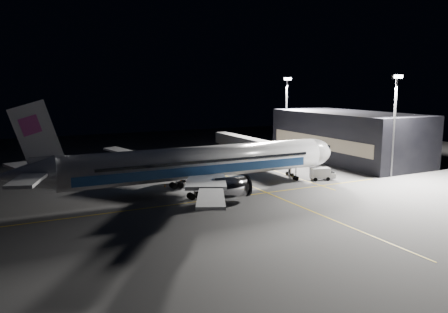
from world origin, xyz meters
TOP-DOWN VIEW (x-y plane):
  - ground at (0.00, 0.00)m, footprint 200.00×200.00m
  - guide_line_main at (10.00, 0.00)m, footprint 0.25×80.00m
  - guide_line_cross at (0.00, -6.00)m, footprint 70.00×0.25m
  - guide_line_side at (22.00, 10.00)m, footprint 0.25×40.00m
  - airliner at (-1.08, 0.00)m, footprint 61.48×54.22m
  - terminal at (45.98, 14.00)m, footprint 18.12×40.00m
  - jet_bridge at (22.00, 18.06)m, footprint 3.60×34.40m
  - floodlight_mast_north at (40.00, 31.99)m, footprint 2.40×0.68m
  - floodlight_mast_south at (40.00, -6.01)m, footprint 2.40×0.67m
  - service_truck at (25.31, -2.12)m, footprint 5.14×3.16m
  - baggage_tug at (0.90, 8.55)m, footprint 2.48×2.11m
  - safety_cone_a at (0.00, 9.73)m, footprint 0.46×0.46m
  - safety_cone_b at (-4.54, 6.26)m, footprint 0.39×0.39m
  - safety_cone_c at (3.06, 14.00)m, footprint 0.36×0.36m

SIDE VIEW (x-z plane):
  - ground at x=0.00m, z-range 0.00..0.00m
  - guide_line_main at x=10.00m, z-range 0.00..0.01m
  - guide_line_cross at x=0.00m, z-range 0.00..0.01m
  - guide_line_side at x=22.00m, z-range 0.00..0.01m
  - safety_cone_c at x=3.06m, z-range 0.00..0.54m
  - safety_cone_b at x=-4.54m, z-range 0.00..0.58m
  - safety_cone_a at x=0.00m, z-range 0.00..0.69m
  - baggage_tug at x=0.90m, z-range -0.06..1.56m
  - service_truck at x=25.31m, z-range 0.09..2.55m
  - jet_bridge at x=22.00m, z-range 1.43..7.73m
  - airliner at x=-1.08m, z-range -3.16..13.48m
  - terminal at x=45.98m, z-range 0.00..12.00m
  - floodlight_mast_north at x=40.00m, z-range 2.02..22.72m
  - floodlight_mast_south at x=40.00m, z-range 2.02..22.72m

